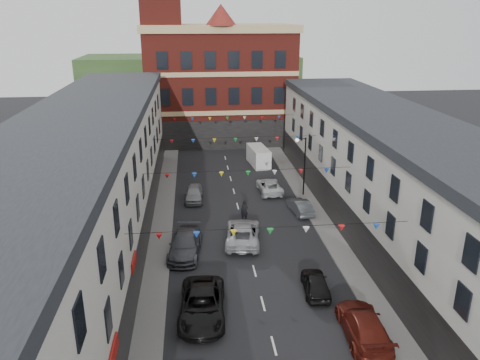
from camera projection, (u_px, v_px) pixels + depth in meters
name	position (u px, v px, depth m)	size (l,w,h in m)	color
ground	(254.00, 271.00, 33.10)	(160.00, 160.00, 0.00)	black
pavement_left	(158.00, 261.00, 34.28)	(1.80, 64.00, 0.15)	#605E5B
pavement_right	(341.00, 252.00, 35.63)	(1.80, 64.00, 0.15)	#605E5B
terrace_left	(78.00, 202.00, 31.12)	(8.40, 56.00, 10.70)	beige
terrace_right	(416.00, 196.00, 33.58)	(8.40, 56.00, 9.70)	beige
civic_building	(219.00, 83.00, 66.01)	(20.60, 13.30, 18.50)	maroon
clock_tower	(162.00, 33.00, 60.25)	(5.60, 5.60, 30.00)	maroon
distant_hill	(191.00, 83.00, 89.23)	(40.00, 14.00, 10.00)	#2A4721
street_lamp	(302.00, 159.00, 45.58)	(1.10, 0.36, 6.00)	black
car_left_c	(202.00, 305.00, 27.86)	(2.69, 5.82, 1.62)	black
car_left_d	(185.00, 244.00, 35.24)	(2.23, 5.49, 1.59)	#44454C
car_left_e	(194.00, 193.00, 45.60)	(1.66, 4.13, 1.41)	gray
car_right_c	(364.00, 325.00, 26.02)	(2.21, 5.44, 1.58)	#5F1B13
car_right_d	(316.00, 283.00, 30.35)	(1.57, 3.90, 1.33)	black
car_right_e	(300.00, 206.00, 42.69)	(1.37, 3.94, 1.30)	#45484C
car_right_f	(269.00, 186.00, 47.69)	(2.20, 4.77, 1.32)	silver
moving_car	(243.00, 233.00, 37.15)	(2.63, 5.71, 1.59)	#A6A7AD
white_van	(258.00, 156.00, 56.42)	(1.87, 4.86, 2.15)	silver
pedestrian	(244.00, 211.00, 41.07)	(0.66, 0.44, 1.82)	black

